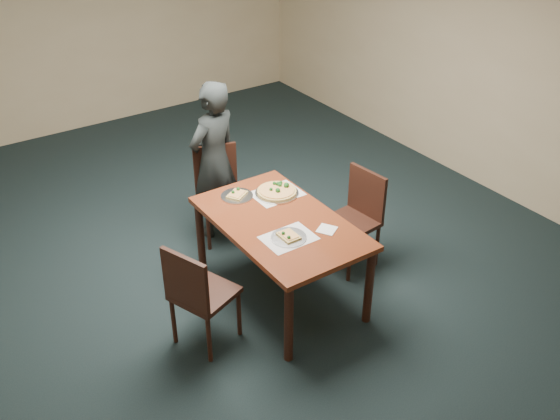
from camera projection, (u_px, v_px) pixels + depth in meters
ground at (253, 268)px, 5.76m from camera, size 8.00×8.00×0.00m
room_shell at (248, 89)px, 4.85m from camera, size 8.00×8.00×8.00m
dining_table at (280, 230)px, 5.11m from camera, size 0.90×1.50×0.75m
chair_far at (219, 187)px, 6.01m from camera, size 0.52×0.52×0.91m
chair_left at (197, 292)px, 4.65m from camera, size 0.54×0.54×0.91m
chair_right at (357, 214)px, 5.59m from camera, size 0.46×0.46×0.91m
diner at (214, 160)px, 5.90m from camera, size 0.65×0.52×1.56m
placemat_main at (277, 194)px, 5.43m from camera, size 0.42×0.32×0.00m
placemat_near at (289, 238)px, 4.84m from camera, size 0.40×0.30×0.00m
pizza_pan at (277, 191)px, 5.42m from camera, size 0.38×0.38×0.08m
slice_plate_near at (289, 237)px, 4.83m from camera, size 0.28×0.28×0.05m
slice_plate_far at (237, 195)px, 5.38m from camera, size 0.28×0.28×0.06m
napkin at (327, 230)px, 4.94m from camera, size 0.19×0.19×0.01m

